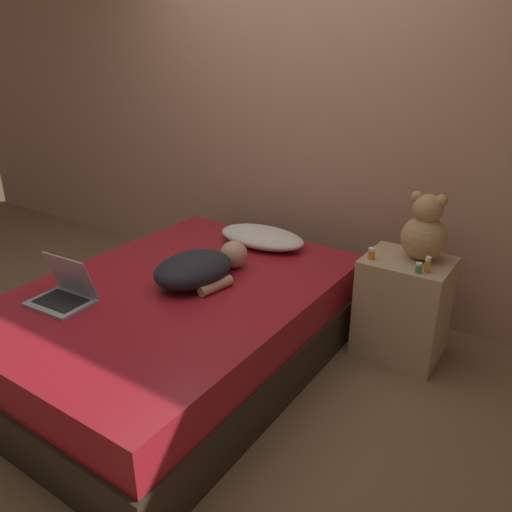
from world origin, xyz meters
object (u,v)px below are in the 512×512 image
at_px(pillow, 262,237).
at_px(bottle_orange, 371,254).
at_px(bottle_amber, 428,265).
at_px(person_lying, 200,267).
at_px(teddy_bear, 425,231).
at_px(bottle_green, 419,268).
at_px(laptop, 65,292).

bearing_deg(pillow, bottle_orange, -6.64).
bearing_deg(bottle_orange, bottle_amber, -0.59).
xyz_separation_m(person_lying, teddy_bear, (1.03, 0.75, 0.20)).
bearing_deg(bottle_amber, teddy_bear, 116.26).
relative_size(teddy_bear, bottle_green, 6.78).
bearing_deg(teddy_bear, person_lying, -143.90).
height_order(bottle_orange, bottle_amber, bottle_amber).
distance_m(pillow, teddy_bear, 1.08).
distance_m(person_lying, teddy_bear, 1.29).
bearing_deg(person_lying, bottle_orange, 46.62).
height_order(pillow, person_lying, person_lying).
distance_m(bottle_orange, bottle_green, 0.29).
bearing_deg(bottle_green, bottle_orange, 172.64).
xyz_separation_m(pillow, teddy_bear, (1.05, 0.07, 0.24)).
xyz_separation_m(teddy_bear, bottle_green, (0.05, -0.20, -0.14)).
bearing_deg(person_lying, laptop, -116.39).
xyz_separation_m(pillow, bottle_orange, (0.81, -0.09, 0.10)).
bearing_deg(pillow, teddy_bear, 3.85).
relative_size(person_lying, bottle_orange, 9.89).
bearing_deg(teddy_bear, bottle_orange, -145.25).
bearing_deg(bottle_orange, pillow, 173.36).
bearing_deg(pillow, laptop, -108.02).
relative_size(pillow, bottle_green, 10.83).
bearing_deg(teddy_bear, laptop, -137.57).
xyz_separation_m(bottle_green, bottle_amber, (0.04, 0.03, 0.02)).
bearing_deg(laptop, bottle_amber, 33.72).
distance_m(person_lying, laptop, 0.73).
relative_size(bottle_orange, bottle_amber, 0.75).
bearing_deg(laptop, teddy_bear, 39.07).
height_order(teddy_bear, bottle_green, teddy_bear).
distance_m(pillow, bottle_orange, 0.83).
bearing_deg(bottle_green, pillow, 173.17).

